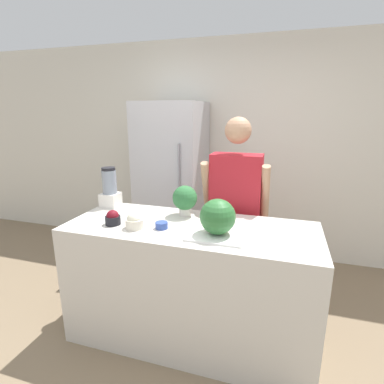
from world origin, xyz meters
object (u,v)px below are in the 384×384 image
(refrigerator, at_px, (172,183))
(potted_plant, at_px, (185,199))
(person, at_px, (235,213))
(bowl_cherries, at_px, (113,218))
(bowl_cream, at_px, (134,221))
(bowl_small_blue, at_px, (162,225))
(watermelon, at_px, (218,217))
(blender, at_px, (110,189))

(refrigerator, distance_m, potted_plant, 1.21)
(refrigerator, relative_size, person, 1.09)
(potted_plant, bearing_deg, bowl_cherries, -142.24)
(person, distance_m, bowl_cream, 0.96)
(bowl_cream, distance_m, potted_plant, 0.46)
(bowl_cherries, height_order, bowl_small_blue, bowl_cherries)
(watermelon, xyz_separation_m, potted_plant, (-0.34, 0.32, 0.01))
(watermelon, xyz_separation_m, bowl_cherries, (-0.79, -0.03, -0.09))
(watermelon, bearing_deg, bowl_small_blue, 179.07)
(person, height_order, blender, person)
(bowl_cherries, xyz_separation_m, bowl_small_blue, (0.38, 0.03, -0.02))
(watermelon, distance_m, blender, 1.11)
(bowl_cherries, relative_size, blender, 0.32)
(bowl_cream, xyz_separation_m, bowl_small_blue, (0.19, 0.05, -0.03))
(person, distance_m, watermelon, 0.71)
(person, bearing_deg, bowl_cream, -130.05)
(bowl_cream, relative_size, potted_plant, 0.52)
(blender, relative_size, potted_plant, 1.41)
(potted_plant, bearing_deg, bowl_cream, -125.09)
(potted_plant, bearing_deg, bowl_small_blue, -102.86)
(watermelon, relative_size, bowl_small_blue, 2.69)
(person, relative_size, bowl_small_blue, 19.14)
(blender, bearing_deg, potted_plant, -3.12)
(watermelon, relative_size, blender, 0.69)
(bowl_cherries, distance_m, bowl_small_blue, 0.38)
(refrigerator, relative_size, bowl_cherries, 16.54)
(blender, height_order, potted_plant, blender)
(refrigerator, relative_size, potted_plant, 7.56)
(refrigerator, distance_m, bowl_cherries, 1.44)
(person, xyz_separation_m, watermelon, (-0.01, -0.68, 0.20))
(bowl_cherries, bearing_deg, bowl_small_blue, 4.80)
(person, xyz_separation_m, blender, (-1.06, -0.32, 0.22))
(bowl_cream, xyz_separation_m, potted_plant, (0.26, 0.37, 0.09))
(bowl_small_blue, bearing_deg, person, 57.84)
(bowl_cream, height_order, blender, blender)
(person, height_order, potted_plant, person)
(bowl_small_blue, relative_size, potted_plant, 0.36)
(bowl_cherries, height_order, blender, blender)
(bowl_cream, xyz_separation_m, blender, (-0.45, 0.41, 0.11))
(refrigerator, distance_m, person, 1.13)
(person, height_order, bowl_small_blue, person)
(watermelon, bearing_deg, refrigerator, 121.40)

